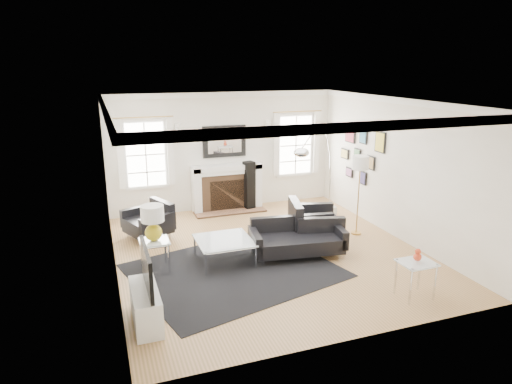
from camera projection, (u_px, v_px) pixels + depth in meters
name	position (u px, v px, depth m)	size (l,w,h in m)	color
floor	(269.00, 252.00, 8.60)	(6.00, 6.00, 0.00)	olive
back_wall	(224.00, 151.00, 10.94)	(5.50, 0.04, 2.80)	white
front_wall	(359.00, 238.00, 5.50)	(5.50, 0.04, 2.80)	white
left_wall	(110.00, 195.00, 7.33)	(0.04, 6.00, 2.80)	white
right_wall	(397.00, 169.00, 9.10)	(0.04, 6.00, 2.80)	white
ceiling	(270.00, 102.00, 7.84)	(5.50, 6.00, 0.02)	white
crown_molding	(270.00, 105.00, 7.85)	(5.50, 6.00, 0.12)	white
fireplace	(227.00, 188.00, 10.98)	(1.70, 0.69, 1.11)	white
mantel_mirror	(224.00, 141.00, 10.83)	(1.05, 0.07, 0.75)	black
window_left	(146.00, 154.00, 10.28)	(1.24, 0.15, 1.62)	white
window_right	(295.00, 145.00, 11.47)	(1.24, 0.15, 1.62)	white
gallery_wall	(361.00, 151.00, 10.23)	(0.04, 1.73, 1.29)	black
tv_unit	(146.00, 301.00, 6.18)	(0.35, 1.00, 1.09)	white
area_rug	(234.00, 270.00, 7.83)	(3.23, 2.69, 0.01)	black
sofa	(296.00, 239.00, 8.42)	(1.80, 1.01, 0.56)	black
armchair_left	(151.00, 222.00, 9.27)	(1.06, 1.12, 0.60)	black
armchair_right	(312.00, 224.00, 8.99)	(1.15, 1.23, 0.70)	black
coffee_table	(224.00, 241.00, 8.07)	(0.96, 0.96, 0.43)	silver
side_table_left	(154.00, 246.00, 7.75)	(0.49, 0.49, 0.54)	silver
nesting_table	(416.00, 269.00, 6.84)	(0.52, 0.44, 0.57)	silver
gourd_lamp	(153.00, 221.00, 7.62)	(0.39, 0.39, 0.62)	#B39D16
orange_vase	(418.00, 256.00, 6.78)	(0.12, 0.12, 0.19)	red
arc_floor_lamp	(317.00, 171.00, 9.83)	(1.55, 1.44, 2.20)	silver
stick_floor_lamp	(360.00, 167.00, 9.15)	(0.33, 0.33, 1.65)	#A77E3A
speaker_tower	(249.00, 186.00, 11.01)	(0.24, 0.24, 1.18)	black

